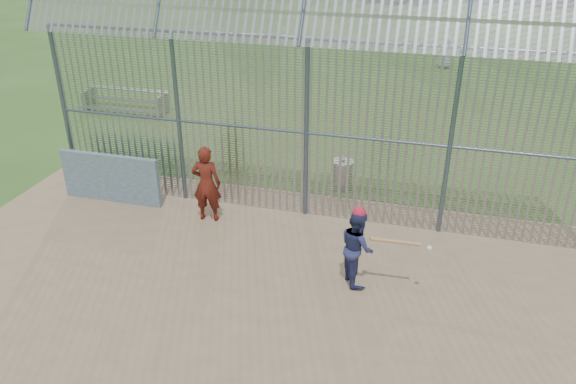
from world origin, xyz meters
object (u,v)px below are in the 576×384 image
(batter, at_px, (357,247))
(trash_can, at_px, (342,175))
(dugout_wall, at_px, (111,178))
(onlooker, at_px, (207,184))
(bleacher, at_px, (125,101))

(batter, xyz_separation_m, trash_can, (-0.96, 3.86, -0.38))
(batter, bearing_deg, trash_can, -14.47)
(dugout_wall, height_order, onlooker, onlooker)
(batter, height_order, bleacher, batter)
(dugout_wall, xyz_separation_m, batter, (6.13, -1.71, 0.14))
(dugout_wall, height_order, batter, batter)
(trash_can, height_order, bleacher, trash_can)
(dugout_wall, relative_size, onlooker, 1.42)
(dugout_wall, bearing_deg, trash_can, 22.60)
(trash_can, bearing_deg, batter, -76.02)
(onlooker, height_order, bleacher, onlooker)
(dugout_wall, bearing_deg, onlooker, -5.02)
(onlooker, relative_size, trash_can, 2.15)
(batter, bearing_deg, onlooker, 39.04)
(dugout_wall, xyz_separation_m, bleacher, (-3.13, 6.09, -0.21))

